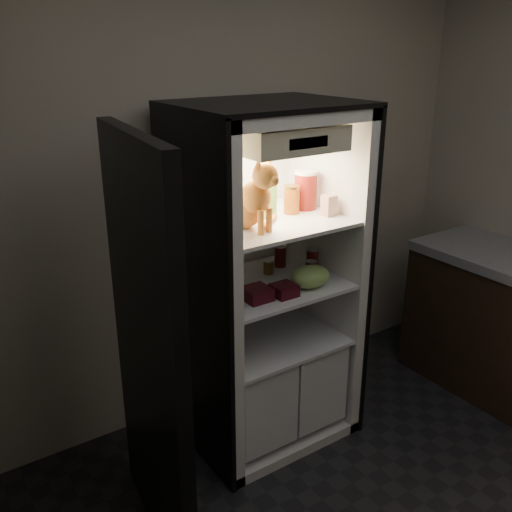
{
  "coord_description": "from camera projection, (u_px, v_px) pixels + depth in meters",
  "views": [
    {
      "loc": [
        -1.63,
        -0.96,
        2.14
      ],
      "look_at": [
        -0.08,
        1.32,
        1.11
      ],
      "focal_mm": 40.0,
      "sensor_mm": 36.0,
      "label": 1
    }
  ],
  "objects": [
    {
      "name": "refrigerator",
      "position": [
        262.0,
        303.0,
        3.14
      ],
      "size": [
        0.9,
        0.72,
        1.88
      ],
      "color": "white",
      "rests_on": "floor"
    },
    {
      "name": "fridge_door",
      "position": [
        149.0,
        362.0,
        2.33
      ],
      "size": [
        0.17,
        0.87,
        1.85
      ],
      "rotation": [
        0.0,
        0.0,
        -0.13
      ],
      "color": "black",
      "rests_on": "floor"
    },
    {
      "name": "tabby_cat",
      "position": [
        249.0,
        201.0,
        2.72
      ],
      "size": [
        0.33,
        0.36,
        0.37
      ],
      "rotation": [
        0.0,
        0.0,
        0.22
      ],
      "color": "#B55217",
      "rests_on": "refrigerator"
    },
    {
      "name": "parmesan_shaker",
      "position": [
        270.0,
        200.0,
        2.9
      ],
      "size": [
        0.07,
        0.07,
        0.19
      ],
      "color": "green",
      "rests_on": "refrigerator"
    },
    {
      "name": "mayo_tub",
      "position": [
        256.0,
        200.0,
        3.01
      ],
      "size": [
        0.1,
        0.1,
        0.14
      ],
      "color": "white",
      "rests_on": "refrigerator"
    },
    {
      "name": "salsa_jar",
      "position": [
        292.0,
        199.0,
        2.99
      ],
      "size": [
        0.09,
        0.09,
        0.15
      ],
      "color": "maroon",
      "rests_on": "refrigerator"
    },
    {
      "name": "pepper_jar",
      "position": [
        306.0,
        190.0,
        3.07
      ],
      "size": [
        0.12,
        0.12,
        0.21
      ],
      "color": "#9F2915",
      "rests_on": "refrigerator"
    },
    {
      "name": "cream_carton",
      "position": [
        329.0,
        205.0,
        2.96
      ],
      "size": [
        0.06,
        0.06,
        0.11
      ],
      "primitive_type": "cube",
      "color": "silver",
      "rests_on": "refrigerator"
    },
    {
      "name": "soda_can_a",
      "position": [
        280.0,
        256.0,
        3.24
      ],
      "size": [
        0.07,
        0.07,
        0.12
      ],
      "color": "black",
      "rests_on": "refrigerator"
    },
    {
      "name": "soda_can_b",
      "position": [
        312.0,
        260.0,
        3.18
      ],
      "size": [
        0.07,
        0.07,
        0.12
      ],
      "color": "black",
      "rests_on": "refrigerator"
    },
    {
      "name": "soda_can_c",
      "position": [
        311.0,
        270.0,
        3.05
      ],
      "size": [
        0.06,
        0.06,
        0.11
      ],
      "color": "black",
      "rests_on": "refrigerator"
    },
    {
      "name": "condiment_jar",
      "position": [
        269.0,
        267.0,
        3.14
      ],
      "size": [
        0.06,
        0.06,
        0.08
      ],
      "color": "brown",
      "rests_on": "refrigerator"
    },
    {
      "name": "grape_bag",
      "position": [
        310.0,
        277.0,
        2.96
      ],
      "size": [
        0.23,
        0.16,
        0.11
      ],
      "primitive_type": "ellipsoid",
      "color": "#84AE51",
      "rests_on": "refrigerator"
    },
    {
      "name": "berry_box_left",
      "position": [
        257.0,
        294.0,
        2.82
      ],
      "size": [
        0.13,
        0.13,
        0.07
      ],
      "primitive_type": "cube",
      "color": "#4A0C12",
      "rests_on": "refrigerator"
    },
    {
      "name": "berry_box_right",
      "position": [
        284.0,
        290.0,
        2.87
      ],
      "size": [
        0.12,
        0.12,
        0.06
      ],
      "primitive_type": "cube",
      "color": "#4A0C12",
      "rests_on": "refrigerator"
    }
  ]
}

